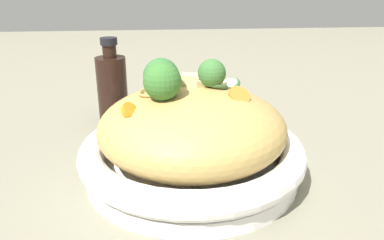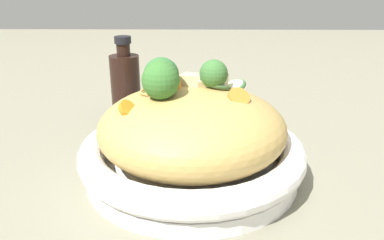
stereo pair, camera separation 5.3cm
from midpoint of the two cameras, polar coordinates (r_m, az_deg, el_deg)
name	(u,v)px [view 2 (the right image)]	position (r m, az deg, el deg)	size (l,w,h in m)	color
ground_plane	(192,174)	(0.56, 2.70, -8.14)	(3.00, 3.00, 0.00)	gray
serving_bowl	(192,156)	(0.55, 2.76, -5.46)	(0.32, 0.32, 0.06)	white
noodle_heap	(192,127)	(0.53, 2.83, -1.11)	(0.26, 0.26, 0.11)	tan
broccoli_florets	(173,78)	(0.50, 0.13, 6.27)	(0.12, 0.10, 0.06)	#94AD6A
carrot_coins	(199,94)	(0.52, 3.91, 3.79)	(0.18, 0.12, 0.03)	orange
zucchini_slices	(226,86)	(0.57, 7.78, 4.96)	(0.08, 0.10, 0.03)	beige
chicken_chunks	(203,82)	(0.55, 4.32, 5.65)	(0.08, 0.06, 0.03)	beige
soy_sauce_bottle	(126,86)	(0.75, -7.89, 5.02)	(0.06, 0.06, 0.16)	black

